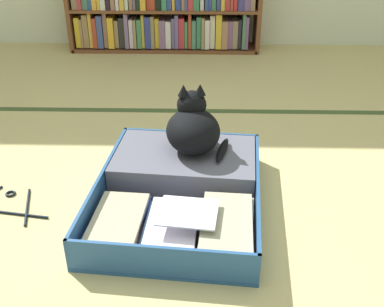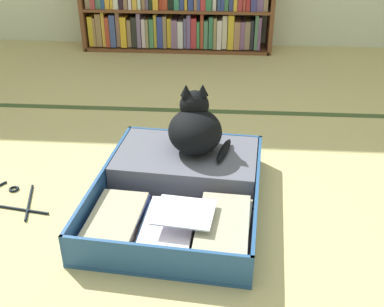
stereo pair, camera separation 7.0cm
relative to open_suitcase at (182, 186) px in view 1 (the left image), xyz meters
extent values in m
plane|color=tan|center=(0.10, -0.25, -0.05)|extent=(10.00, 10.00, 0.00)
cube|color=#3A4E28|center=(0.10, 0.83, -0.05)|extent=(4.80, 0.05, 0.00)
cube|color=brown|center=(-0.21, 2.00, -0.04)|extent=(1.39, 0.26, 0.02)
cube|color=brown|center=(-0.21, 2.00, 0.25)|extent=(1.36, 0.26, 0.02)
cube|color=gold|center=(-0.86, 2.01, 0.09)|extent=(0.04, 0.22, 0.22)
cube|color=#9B764D|center=(-0.83, 2.00, 0.09)|extent=(0.02, 0.22, 0.21)
cube|color=#98784E|center=(-0.80, 2.00, 0.10)|extent=(0.04, 0.22, 0.24)
cube|color=gold|center=(-0.76, 2.00, 0.11)|extent=(0.02, 0.22, 0.26)
cube|color=#AD3E2A|center=(-0.73, 1.99, 0.09)|extent=(0.03, 0.22, 0.22)
cube|color=#3F528E|center=(-0.69, 1.99, 0.10)|extent=(0.04, 0.22, 0.24)
cube|color=#986F5D|center=(-0.65, 2.01, 0.11)|extent=(0.03, 0.22, 0.25)
cube|color=gold|center=(-0.61, 1.99, 0.09)|extent=(0.04, 0.22, 0.22)
cube|color=#967B5C|center=(-0.57, 2.01, 0.08)|extent=(0.03, 0.22, 0.20)
cube|color=#292B26|center=(-0.53, 2.00, 0.09)|extent=(0.04, 0.22, 0.22)
cube|color=slate|center=(-0.49, 1.99, 0.11)|extent=(0.03, 0.22, 0.25)
cube|color=silver|center=(-0.46, 2.00, 0.09)|extent=(0.03, 0.22, 0.21)
cube|color=#8D825A|center=(-0.43, 1.99, 0.09)|extent=(0.02, 0.22, 0.21)
cube|color=#458155|center=(-0.40, 1.99, 0.09)|extent=(0.03, 0.22, 0.21)
cube|color=gold|center=(-0.37, 2.01, 0.10)|extent=(0.02, 0.22, 0.24)
cube|color=#303D93|center=(-0.34, 2.00, 0.10)|extent=(0.04, 0.22, 0.23)
cube|color=#8C7752|center=(-0.30, 1.99, 0.10)|extent=(0.03, 0.22, 0.23)
cube|color=gold|center=(-0.27, 2.01, 0.09)|extent=(0.03, 0.22, 0.22)
cube|color=slate|center=(-0.23, 1.99, 0.08)|extent=(0.04, 0.22, 0.21)
cube|color=silver|center=(-0.18, 2.00, 0.08)|extent=(0.04, 0.22, 0.20)
cube|color=slate|center=(-0.15, 2.00, 0.09)|extent=(0.02, 0.22, 0.22)
cube|color=slate|center=(-0.12, 2.00, 0.10)|extent=(0.03, 0.22, 0.25)
cube|color=#C3333C|center=(-0.09, 2.00, 0.09)|extent=(0.04, 0.22, 0.22)
cube|color=#458650|center=(-0.05, 2.01, 0.08)|extent=(0.02, 0.22, 0.20)
cube|color=#AB432B|center=(-0.02, 2.00, 0.11)|extent=(0.02, 0.22, 0.25)
cube|color=#488063|center=(0.01, 2.00, 0.08)|extent=(0.03, 0.22, 0.21)
cube|color=#3A7F5C|center=(0.04, 2.00, 0.10)|extent=(0.03, 0.22, 0.23)
cube|color=#8F8053|center=(0.07, 1.99, 0.09)|extent=(0.02, 0.22, 0.23)
cube|color=silver|center=(0.11, 1.99, 0.09)|extent=(0.04, 0.22, 0.21)
cube|color=beige|center=(0.15, 2.01, 0.10)|extent=(0.04, 0.22, 0.24)
cube|color=gold|center=(0.19, 1.99, 0.11)|extent=(0.04, 0.22, 0.25)
cube|color=#A57555|center=(0.24, 1.99, 0.08)|extent=(0.04, 0.22, 0.20)
cube|color=slate|center=(0.28, 2.00, 0.08)|extent=(0.03, 0.22, 0.20)
cube|color=#8F785E|center=(0.31, 2.00, 0.08)|extent=(0.04, 0.22, 0.20)
cube|color=#24252E|center=(0.35, 2.01, 0.09)|extent=(0.02, 0.22, 0.21)
cube|color=#4A765C|center=(0.38, 1.99, 0.11)|extent=(0.02, 0.22, 0.25)
cube|color=#754E7F|center=(0.40, 1.99, 0.10)|extent=(0.02, 0.22, 0.24)
cube|color=#254F86|center=(-0.03, -0.25, -0.05)|extent=(0.63, 0.44, 0.01)
cube|color=#254F86|center=(-0.04, -0.44, 0.01)|extent=(0.60, 0.07, 0.13)
cube|color=#254F86|center=(-0.32, -0.23, 0.01)|extent=(0.05, 0.39, 0.13)
cube|color=#254F86|center=(0.27, -0.28, 0.01)|extent=(0.05, 0.39, 0.13)
cube|color=#514753|center=(-0.03, -0.25, -0.04)|extent=(0.61, 0.42, 0.01)
cube|color=#254F86|center=(0.01, 0.14, -0.05)|extent=(0.63, 0.44, 0.01)
cube|color=#254F86|center=(0.02, 0.33, 0.01)|extent=(0.60, 0.07, 0.13)
cube|color=#254F86|center=(-0.29, 0.16, 0.01)|extent=(0.05, 0.39, 0.13)
cube|color=#254F86|center=(0.30, 0.11, 0.01)|extent=(0.05, 0.39, 0.13)
cube|color=#514753|center=(0.01, 0.14, -0.04)|extent=(0.61, 0.42, 0.01)
cylinder|color=black|center=(-0.01, -0.06, -0.04)|extent=(0.58, 0.07, 0.02)
cube|color=tan|center=(-0.22, -0.24, -0.02)|extent=(0.18, 0.31, 0.02)
cube|color=navy|center=(-0.22, -0.23, 0.00)|extent=(0.21, 0.33, 0.02)
cube|color=#A5A284|center=(-0.21, -0.24, 0.02)|extent=(0.19, 0.32, 0.01)
cube|color=slate|center=(-0.03, -0.25, -0.03)|extent=(0.20, 0.30, 0.01)
cube|color=#315175|center=(-0.03, -0.26, -0.01)|extent=(0.19, 0.31, 0.02)
cube|color=silver|center=(-0.02, -0.25, 0.01)|extent=(0.19, 0.29, 0.02)
cube|color=silver|center=(0.16, -0.26, -0.02)|extent=(0.18, 0.31, 0.02)
cube|color=silver|center=(0.16, -0.28, -0.01)|extent=(0.19, 0.31, 0.01)
cube|color=tan|center=(0.17, -0.26, 0.01)|extent=(0.21, 0.35, 0.02)
cube|color=#A6A486|center=(0.16, -0.27, 0.03)|extent=(0.19, 0.35, 0.02)
cube|color=white|center=(0.03, -0.26, 0.06)|extent=(0.22, 0.19, 0.01)
cube|color=#575968|center=(0.01, 0.14, 0.02)|extent=(0.60, 0.41, 0.11)
cylinder|color=black|center=(-0.14, 0.33, 0.01)|extent=(0.02, 0.02, 0.11)
cylinder|color=black|center=(0.19, 0.30, 0.01)|extent=(0.02, 0.02, 0.11)
cube|color=yellow|center=(-0.11, -0.43, 0.01)|extent=(0.03, 0.00, 0.02)
cube|color=yellow|center=(-0.08, -0.43, -0.02)|extent=(0.04, 0.01, 0.02)
cube|color=#368336|center=(0.12, -0.45, 0.01)|extent=(0.04, 0.01, 0.02)
ellipsoid|color=black|center=(0.04, 0.16, 0.16)|extent=(0.25, 0.29, 0.17)
ellipsoid|color=black|center=(0.03, 0.23, 0.12)|extent=(0.16, 0.11, 0.09)
sphere|color=black|center=(0.03, 0.22, 0.25)|extent=(0.12, 0.12, 0.12)
cone|color=black|center=(0.07, 0.22, 0.31)|extent=(0.05, 0.05, 0.05)
cone|color=black|center=(0.00, 0.21, 0.31)|extent=(0.05, 0.05, 0.05)
sphere|color=#CCD236|center=(0.05, 0.27, 0.25)|extent=(0.02, 0.02, 0.02)
sphere|color=#CCD236|center=(0.00, 0.27, 0.25)|extent=(0.02, 0.02, 0.02)
ellipsoid|color=black|center=(0.16, 0.13, 0.09)|extent=(0.08, 0.20, 0.03)
cylinder|color=black|center=(-0.59, -0.08, -0.05)|extent=(0.07, 0.23, 0.01)
torus|color=black|center=(-0.68, 0.00, -0.05)|extent=(0.05, 0.05, 0.01)
camera|label=1|loc=(0.08, -1.50, 0.99)|focal=43.01mm
camera|label=2|loc=(0.15, -1.49, 0.99)|focal=43.01mm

